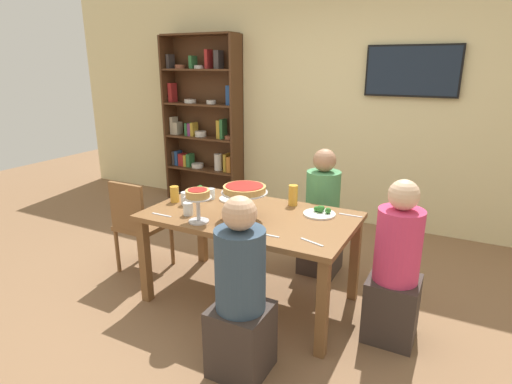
{
  "coord_description": "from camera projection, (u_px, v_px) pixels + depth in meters",
  "views": [
    {
      "loc": [
        1.43,
        -2.65,
        1.85
      ],
      "look_at": [
        0.0,
        0.1,
        0.89
      ],
      "focal_mm": 29.21,
      "sensor_mm": 36.0,
      "label": 1
    }
  ],
  "objects": [
    {
      "name": "bookshelf",
      "position": [
        203.0,
        122.0,
        5.6
      ],
      "size": [
        1.1,
        0.3,
        2.21
      ],
      "color": "#4C2D19",
      "rests_on": "ground_plane"
    },
    {
      "name": "personal_pizza_stand",
      "position": [
        198.0,
        198.0,
        2.99
      ],
      "size": [
        0.2,
        0.2,
        0.25
      ],
      "color": "silver",
      "rests_on": "dining_table"
    },
    {
      "name": "salad_plate_spare",
      "position": [
        200.0,
        191.0,
        3.72
      ],
      "size": [
        0.22,
        0.22,
        0.07
      ],
      "color": "white",
      "rests_on": "dining_table"
    },
    {
      "name": "beer_glass_amber_tall",
      "position": [
        293.0,
        195.0,
        3.38
      ],
      "size": [
        0.08,
        0.08,
        0.17
      ],
      "primitive_type": "cylinder",
      "color": "gold",
      "rests_on": "dining_table"
    },
    {
      "name": "rear_partition",
      "position": [
        339.0,
        103.0,
        4.87
      ],
      "size": [
        8.0,
        0.12,
        2.8
      ],
      "primitive_type": "cube",
      "color": "beige",
      "rests_on": "ground_plane"
    },
    {
      "name": "beer_glass_amber_short",
      "position": [
        175.0,
        194.0,
        3.46
      ],
      "size": [
        0.07,
        0.07,
        0.13
      ],
      "primitive_type": "cylinder",
      "color": "gold",
      "rests_on": "dining_table"
    },
    {
      "name": "cutlery_knife_near",
      "position": [
        312.0,
        242.0,
        2.69
      ],
      "size": [
        0.18,
        0.07,
        0.0
      ],
      "primitive_type": "cube",
      "rotation": [
        0.0,
        0.0,
        -0.31
      ],
      "color": "silver",
      "rests_on": "dining_table"
    },
    {
      "name": "cutlery_fork_near",
      "position": [
        267.0,
        235.0,
        2.81
      ],
      "size": [
        0.18,
        0.02,
        0.0
      ],
      "primitive_type": "cube",
      "rotation": [
        0.0,
        0.0,
        0.01
      ],
      "color": "silver",
      "rests_on": "dining_table"
    },
    {
      "name": "deep_dish_pizza_stand",
      "position": [
        244.0,
        191.0,
        3.04
      ],
      "size": [
        0.34,
        0.34,
        0.26
      ],
      "color": "silver",
      "rests_on": "dining_table"
    },
    {
      "name": "water_glass_clear_spare",
      "position": [
        186.0,
        198.0,
        3.4
      ],
      "size": [
        0.07,
        0.07,
        0.11
      ],
      "primitive_type": "cylinder",
      "color": "white",
      "rests_on": "dining_table"
    },
    {
      "name": "cutlery_fork_far",
      "position": [
        162.0,
        215.0,
        3.18
      ],
      "size": [
        0.18,
        0.02,
        0.0
      ],
      "primitive_type": "cube",
      "rotation": [
        0.0,
        0.0,
        -0.0
      ],
      "color": "silver",
      "rests_on": "dining_table"
    },
    {
      "name": "diner_near_right",
      "position": [
        241.0,
        301.0,
        2.48
      ],
      "size": [
        0.34,
        0.34,
        1.15
      ],
      "rotation": [
        0.0,
        0.0,
        1.57
      ],
      "color": "#382D28",
      "rests_on": "ground_plane"
    },
    {
      "name": "salad_plate_near_diner",
      "position": [
        234.0,
        198.0,
        3.53
      ],
      "size": [
        0.25,
        0.25,
        0.07
      ],
      "color": "white",
      "rests_on": "dining_table"
    },
    {
      "name": "diner_head_east",
      "position": [
        395.0,
        274.0,
        2.81
      ],
      "size": [
        0.34,
        0.34,
        1.15
      ],
      "rotation": [
        0.0,
        0.0,
        3.14
      ],
      "color": "#382D28",
      "rests_on": "ground_plane"
    },
    {
      "name": "water_glass_clear_far",
      "position": [
        211.0,
        194.0,
        3.55
      ],
      "size": [
        0.07,
        0.07,
        0.09
      ],
      "primitive_type": "cylinder",
      "color": "white",
      "rests_on": "dining_table"
    },
    {
      "name": "dining_table",
      "position": [
        250.0,
        225.0,
        3.23
      ],
      "size": [
        1.59,
        0.91,
        0.74
      ],
      "color": "brown",
      "rests_on": "ground_plane"
    },
    {
      "name": "television",
      "position": [
        412.0,
        71.0,
        4.33
      ],
      "size": [
        0.95,
        0.05,
        0.53
      ],
      "color": "black"
    },
    {
      "name": "cutlery_knife_far",
      "position": [
        351.0,
        215.0,
        3.17
      ],
      "size": [
        0.18,
        0.02,
        0.0
      ],
      "primitive_type": "cube",
      "rotation": [
        0.0,
        0.0,
        3.14
      ],
      "color": "silver",
      "rests_on": "dining_table"
    },
    {
      "name": "chair_head_west",
      "position": [
        137.0,
        222.0,
        3.74
      ],
      "size": [
        0.4,
        0.4,
        0.87
      ],
      "color": "brown",
      "rests_on": "ground_plane"
    },
    {
      "name": "ground_plane",
      "position": [
        250.0,
        298.0,
        3.42
      ],
      "size": [
        12.0,
        12.0,
        0.0
      ],
      "primitive_type": "plane",
      "color": "#846042"
    },
    {
      "name": "diner_far_right",
      "position": [
        322.0,
        221.0,
        3.75
      ],
      "size": [
        0.34,
        0.34,
        1.15
      ],
      "rotation": [
        0.0,
        0.0,
        -1.57
      ],
      "color": "#382D28",
      "rests_on": "ground_plane"
    },
    {
      "name": "water_glass_clear_near",
      "position": [
        188.0,
        209.0,
        3.17
      ],
      "size": [
        0.08,
        0.08,
        0.1
      ],
      "primitive_type": "cylinder",
      "color": "white",
      "rests_on": "dining_table"
    },
    {
      "name": "salad_plate_far_diner",
      "position": [
        320.0,
        212.0,
        3.19
      ],
      "size": [
        0.25,
        0.25,
        0.07
      ],
      "color": "white",
      "rests_on": "dining_table"
    }
  ]
}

